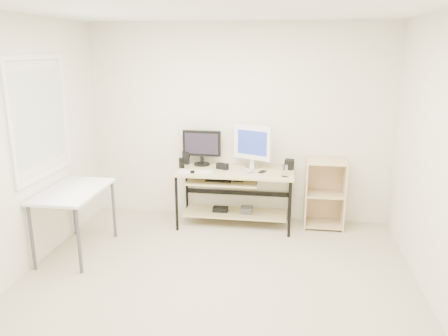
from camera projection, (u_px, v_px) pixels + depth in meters
name	position (u px, v px, depth m)	size (l,w,h in m)	color
room	(198.00, 157.00, 3.93)	(4.01, 4.01, 2.62)	#B9AC8E
desk	(233.00, 186.00, 5.66)	(1.50, 0.65, 0.75)	#CCBB81
side_table	(74.00, 197.00, 4.85)	(0.60, 1.00, 0.75)	white
shelf_unit	(324.00, 193.00, 5.67)	(0.50, 0.40, 0.90)	#DABC88
black_monitor	(202.00, 145.00, 5.79)	(0.51, 0.21, 0.47)	black
white_imac	(252.00, 144.00, 5.62)	(0.51, 0.25, 0.56)	silver
keyboard	(196.00, 171.00, 5.53)	(0.43, 0.12, 0.02)	white
mouse	(251.00, 171.00, 5.51)	(0.07, 0.12, 0.04)	#BBBBC0
center_speaker	(222.00, 166.00, 5.64)	(0.15, 0.07, 0.08)	black
speaker_left	(186.00, 157.00, 5.88)	(0.10, 0.10, 0.18)	black
speaker_right	(289.00, 164.00, 5.63)	(0.11, 0.11, 0.13)	black
audio_controller	(182.00, 163.00, 5.69)	(0.07, 0.04, 0.14)	black
volume_puck	(192.00, 172.00, 5.48)	(0.06, 0.06, 0.03)	black
smartphone	(263.00, 172.00, 5.52)	(0.07, 0.13, 0.01)	black
coaster	(284.00, 177.00, 5.32)	(0.09, 0.09, 0.01)	olive
drinking_glass	(285.00, 171.00, 5.30)	(0.07, 0.07, 0.14)	white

